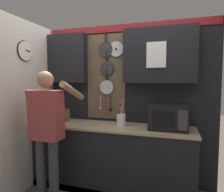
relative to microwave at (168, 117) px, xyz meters
name	(u,v)px	position (x,y,z in m)	size (l,w,h in m)	color
ground_plane	(112,187)	(-0.75, -0.03, -1.04)	(14.00, 14.00, 0.00)	brown
base_cabinet_counter	(112,157)	(-0.75, -0.04, -0.60)	(2.21, 0.60, 0.89)	black
back_wall_unit	(119,83)	(-0.72, 0.23, 0.42)	(2.78, 0.22, 2.32)	black
side_wall	(22,106)	(-1.87, -0.45, 0.13)	(0.07, 1.60, 2.32)	silver
microwave	(168,117)	(0.00, 0.00, 0.00)	(0.47, 0.40, 0.31)	black
knife_block	(64,115)	(-1.51, 0.00, -0.06)	(0.11, 0.15, 0.26)	brown
utensil_crock	(121,119)	(-0.62, 0.00, -0.06)	(0.12, 0.12, 0.36)	white
person	(47,125)	(-1.41, -0.57, -0.08)	(0.54, 0.62, 1.62)	#383842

